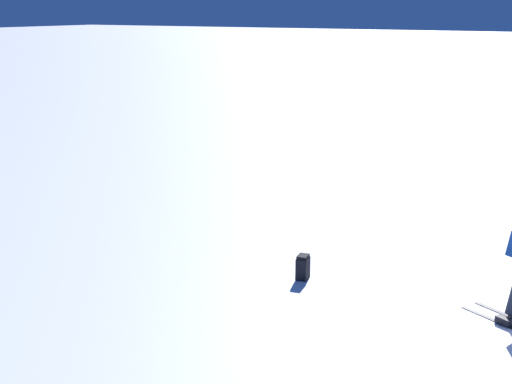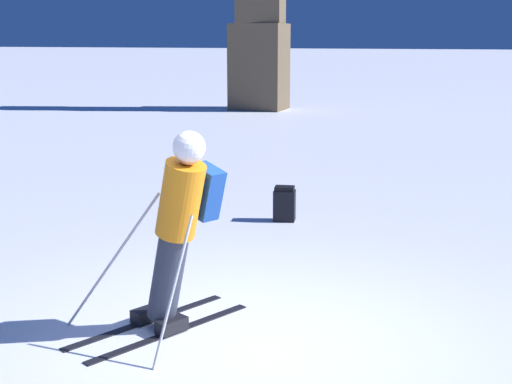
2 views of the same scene
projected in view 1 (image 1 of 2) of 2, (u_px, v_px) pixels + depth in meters
spare_backpack at (303, 267)px, 14.19m from camera, size 0.33×0.27×0.50m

